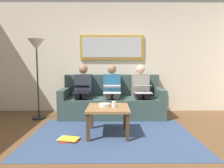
{
  "coord_description": "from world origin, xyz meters",
  "views": [
    {
      "loc": [
        0.02,
        2.18,
        1.13
      ],
      "look_at": [
        0.0,
        -1.7,
        0.75
      ],
      "focal_mm": 31.05,
      "sensor_mm": 36.0,
      "label": 1
    }
  ],
  "objects_px": {
    "couch": "(112,102)",
    "person_left": "(141,89)",
    "magazine_stack": "(69,139)",
    "standing_lamp": "(37,53)",
    "framed_mirror": "(112,47)",
    "laptop_silver": "(143,89)",
    "coffee_table": "(108,111)",
    "person_right": "(83,89)",
    "laptop_black": "(81,89)",
    "laptop_white": "(112,89)",
    "cup": "(114,104)",
    "person_middle": "(112,89)",
    "bowl": "(105,105)"
  },
  "relations": [
    {
      "from": "couch",
      "to": "person_left",
      "type": "xyz_separation_m",
      "value": [
        -0.64,
        0.07,
        0.3
      ]
    },
    {
      "from": "magazine_stack",
      "to": "standing_lamp",
      "type": "bearing_deg",
      "value": -53.5
    },
    {
      "from": "framed_mirror",
      "to": "laptop_silver",
      "type": "height_order",
      "value": "framed_mirror"
    },
    {
      "from": "coffee_table",
      "to": "person_right",
      "type": "distance_m",
      "value": 1.3
    },
    {
      "from": "couch",
      "to": "person_right",
      "type": "relative_size",
      "value": 1.93
    },
    {
      "from": "laptop_black",
      "to": "framed_mirror",
      "type": "bearing_deg",
      "value": -132.77
    },
    {
      "from": "laptop_silver",
      "to": "laptop_white",
      "type": "bearing_deg",
      "value": -0.59
    },
    {
      "from": "cup",
      "to": "person_middle",
      "type": "xyz_separation_m",
      "value": [
        0.03,
        -1.16,
        0.1
      ]
    },
    {
      "from": "person_middle",
      "to": "laptop_white",
      "type": "relative_size",
      "value": 3.08
    },
    {
      "from": "standing_lamp",
      "to": "framed_mirror",
      "type": "bearing_deg",
      "value": -157.06
    },
    {
      "from": "couch",
      "to": "person_left",
      "type": "relative_size",
      "value": 1.93
    },
    {
      "from": "magazine_stack",
      "to": "person_middle",
      "type": "bearing_deg",
      "value": -115.0
    },
    {
      "from": "coffee_table",
      "to": "laptop_white",
      "type": "height_order",
      "value": "laptop_white"
    },
    {
      "from": "bowl",
      "to": "laptop_white",
      "type": "distance_m",
      "value": 0.91
    },
    {
      "from": "couch",
      "to": "coffee_table",
      "type": "bearing_deg",
      "value": 86.79
    },
    {
      "from": "person_left",
      "to": "standing_lamp",
      "type": "height_order",
      "value": "standing_lamp"
    },
    {
      "from": "person_left",
      "to": "person_right",
      "type": "height_order",
      "value": "same"
    },
    {
      "from": "person_right",
      "to": "magazine_stack",
      "type": "xyz_separation_m",
      "value": [
        0.02,
        1.41,
        -0.59
      ]
    },
    {
      "from": "magazine_stack",
      "to": "coffee_table",
      "type": "bearing_deg",
      "value": -156.3
    },
    {
      "from": "framed_mirror",
      "to": "bowl",
      "type": "xyz_separation_m",
      "value": [
        0.13,
        1.58,
        -1.07
      ]
    },
    {
      "from": "couch",
      "to": "laptop_silver",
      "type": "distance_m",
      "value": 0.78
    },
    {
      "from": "cup",
      "to": "standing_lamp",
      "type": "xyz_separation_m",
      "value": [
        1.58,
        -0.96,
        0.87
      ]
    },
    {
      "from": "laptop_black",
      "to": "coffee_table",
      "type": "bearing_deg",
      "value": 122.02
    },
    {
      "from": "couch",
      "to": "laptop_white",
      "type": "height_order",
      "value": "couch"
    },
    {
      "from": "person_middle",
      "to": "person_left",
      "type": "bearing_deg",
      "value": 180.0
    },
    {
      "from": "person_left",
      "to": "laptop_white",
      "type": "relative_size",
      "value": 3.08
    },
    {
      "from": "person_middle",
      "to": "standing_lamp",
      "type": "relative_size",
      "value": 0.69
    },
    {
      "from": "coffee_table",
      "to": "person_left",
      "type": "height_order",
      "value": "person_left"
    },
    {
      "from": "bowl",
      "to": "standing_lamp",
      "type": "xyz_separation_m",
      "value": [
        1.42,
        -0.93,
        0.89
      ]
    },
    {
      "from": "person_left",
      "to": "laptop_black",
      "type": "distance_m",
      "value": 1.3
    },
    {
      "from": "cup",
      "to": "person_right",
      "type": "relative_size",
      "value": 0.08
    },
    {
      "from": "coffee_table",
      "to": "bowl",
      "type": "xyz_separation_m",
      "value": [
        0.06,
        -0.02,
        0.09
      ]
    },
    {
      "from": "framed_mirror",
      "to": "laptop_white",
      "type": "height_order",
      "value": "framed_mirror"
    },
    {
      "from": "laptop_white",
      "to": "person_right",
      "type": "height_order",
      "value": "person_right"
    },
    {
      "from": "bowl",
      "to": "person_right",
      "type": "distance_m",
      "value": 1.24
    },
    {
      "from": "person_right",
      "to": "magazine_stack",
      "type": "height_order",
      "value": "person_right"
    },
    {
      "from": "bowl",
      "to": "person_right",
      "type": "relative_size",
      "value": 0.16
    },
    {
      "from": "person_left",
      "to": "laptop_silver",
      "type": "relative_size",
      "value": 3.05
    },
    {
      "from": "laptop_silver",
      "to": "bowl",
      "type": "bearing_deg",
      "value": 49.13
    },
    {
      "from": "cup",
      "to": "person_left",
      "type": "xyz_separation_m",
      "value": [
        -0.61,
        -1.16,
        0.1
      ]
    },
    {
      "from": "coffee_table",
      "to": "person_right",
      "type": "height_order",
      "value": "person_right"
    },
    {
      "from": "laptop_silver",
      "to": "standing_lamp",
      "type": "xyz_separation_m",
      "value": [
        2.19,
        -0.04,
        0.74
      ]
    },
    {
      "from": "coffee_table",
      "to": "laptop_silver",
      "type": "distance_m",
      "value": 1.18
    },
    {
      "from": "person_left",
      "to": "person_right",
      "type": "bearing_deg",
      "value": 0.0
    },
    {
      "from": "cup",
      "to": "person_right",
      "type": "distance_m",
      "value": 1.34
    },
    {
      "from": "couch",
      "to": "magazine_stack",
      "type": "bearing_deg",
      "value": 66.03
    },
    {
      "from": "laptop_black",
      "to": "standing_lamp",
      "type": "distance_m",
      "value": 1.17
    },
    {
      "from": "cup",
      "to": "laptop_black",
      "type": "distance_m",
      "value": 1.15
    },
    {
      "from": "laptop_black",
      "to": "person_middle",
      "type": "bearing_deg",
      "value": -159.85
    },
    {
      "from": "person_left",
      "to": "laptop_silver",
      "type": "xyz_separation_m",
      "value": [
        0.0,
        0.24,
        0.03
      ]
    }
  ]
}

